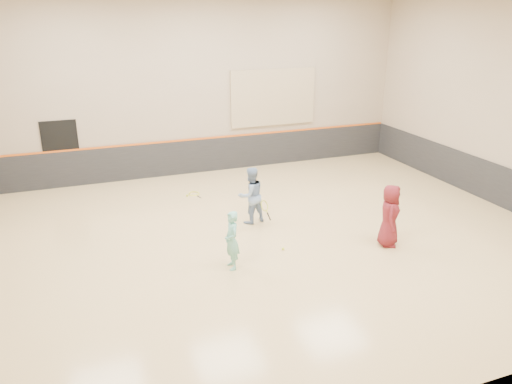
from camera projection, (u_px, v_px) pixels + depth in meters
name	position (u px, v px, depth m)	size (l,w,h in m)	color
room	(260.00, 210.00, 12.28)	(15.04, 12.04, 6.22)	tan
wainscot_back	(199.00, 156.00, 17.61)	(14.90, 0.04, 1.20)	#232326
wainscot_right	(494.00, 184.00, 14.82)	(0.04, 11.90, 1.20)	#232326
accent_stripe	(199.00, 139.00, 17.38)	(14.90, 0.03, 0.06)	#D85914
acoustic_panel	(273.00, 97.00, 17.85)	(3.20, 0.08, 2.00)	tan
doorway	(62.00, 154.00, 15.96)	(1.10, 0.05, 2.20)	black
girl	(232.00, 240.00, 11.00)	(0.49, 0.32, 1.35)	#70C3B0
instructor	(251.00, 195.00, 13.37)	(0.76, 0.59, 1.56)	#7B96BF
young_man	(390.00, 215.00, 12.07)	(0.76, 0.49, 1.56)	maroon
held_racket	(265.00, 206.00, 13.40)	(0.34, 0.34, 0.65)	gold
spare_racket	(194.00, 193.00, 15.68)	(0.77, 0.77, 0.08)	yellow
ball_under_racket	(283.00, 249.00, 12.04)	(0.07, 0.07, 0.07)	#D9EF37
ball_in_hand	(399.00, 210.00, 11.99)	(0.07, 0.07, 0.07)	yellow
ball_beside_spare	(187.00, 195.00, 15.48)	(0.07, 0.07, 0.07)	#DAED37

